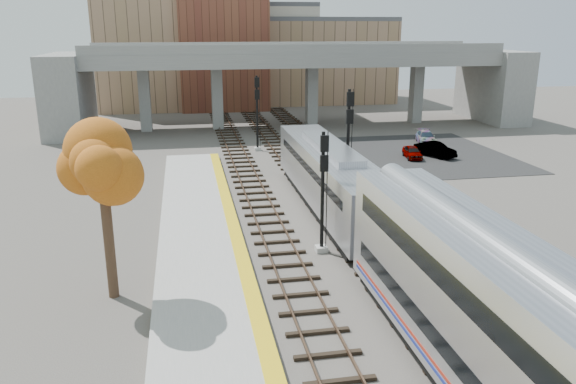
{
  "coord_description": "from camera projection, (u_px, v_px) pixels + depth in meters",
  "views": [
    {
      "loc": [
        -7.81,
        -19.52,
        11.34
      ],
      "look_at": [
        -2.35,
        9.8,
        2.5
      ],
      "focal_mm": 35.0,
      "sensor_mm": 36.0,
      "label": 1
    }
  ],
  "objects": [
    {
      "name": "ground",
      "position": [
        388.0,
        314.0,
        22.99
      ],
      "size": [
        160.0,
        160.0,
        0.0
      ],
      "primitive_type": "plane",
      "color": "#47423D",
      "rests_on": "ground"
    },
    {
      "name": "platform",
      "position": [
        210.0,
        327.0,
        21.67
      ],
      "size": [
        4.5,
        60.0,
        0.35
      ],
      "primitive_type": "cube",
      "color": "#9E9E99",
      "rests_on": "ground"
    },
    {
      "name": "yellow_strip",
      "position": [
        259.0,
        318.0,
        21.95
      ],
      "size": [
        0.7,
        60.0,
        0.01
      ],
      "primitive_type": "cube",
      "color": "yellow",
      "rests_on": "platform"
    },
    {
      "name": "tracks",
      "position": [
        332.0,
        214.0,
        34.92
      ],
      "size": [
        10.7,
        95.0,
        0.25
      ],
      "color": "black",
      "rests_on": "ground"
    },
    {
      "name": "overpass",
      "position": [
        294.0,
        76.0,
        64.62
      ],
      "size": [
        54.0,
        12.0,
        9.5
      ],
      "color": "slate",
      "rests_on": "ground"
    },
    {
      "name": "buildings_far",
      "position": [
        242.0,
        50.0,
        83.72
      ],
      "size": [
        43.0,
        21.0,
        20.6
      ],
      "color": "#987458",
      "rests_on": "ground"
    },
    {
      "name": "parking_lot",
      "position": [
        426.0,
        154.0,
        51.84
      ],
      "size": [
        14.0,
        18.0,
        0.04
      ],
      "primitive_type": "cube",
      "color": "black",
      "rests_on": "ground"
    },
    {
      "name": "locomotive",
      "position": [
        330.0,
        177.0,
        35.17
      ],
      "size": [
        3.02,
        19.05,
        4.1
      ],
      "color": "#A8AAB2",
      "rests_on": "ground"
    },
    {
      "name": "signal_mast_near",
      "position": [
        323.0,
        197.0,
        28.45
      ],
      "size": [
        0.6,
        0.64,
        6.35
      ],
      "color": "#9E9E99",
      "rests_on": "ground"
    },
    {
      "name": "signal_mast_mid",
      "position": [
        348.0,
        144.0,
        37.87
      ],
      "size": [
        0.6,
        0.64,
        7.36
      ],
      "color": "#9E9E99",
      "rests_on": "ground"
    },
    {
      "name": "signal_mast_far",
      "position": [
        257.0,
        114.0,
        52.17
      ],
      "size": [
        0.6,
        0.64,
        7.0
      ],
      "color": "#9E9E99",
      "rests_on": "ground"
    },
    {
      "name": "tree",
      "position": [
        101.0,
        160.0,
        22.78
      ],
      "size": [
        3.6,
        3.6,
        8.27
      ],
      "color": "#382619",
      "rests_on": "ground"
    },
    {
      "name": "car_a",
      "position": [
        412.0,
        152.0,
        49.8
      ],
      "size": [
        1.73,
        3.34,
        1.09
      ],
      "primitive_type": "imported",
      "rotation": [
        0.0,
        0.0,
        -0.14
      ],
      "color": "#99999E",
      "rests_on": "parking_lot"
    },
    {
      "name": "car_b",
      "position": [
        435.0,
        150.0,
        50.34
      ],
      "size": [
        2.99,
        4.14,
        1.3
      ],
      "primitive_type": "imported",
      "rotation": [
        0.0,
        0.0,
        0.46
      ],
      "color": "#99999E",
      "rests_on": "parking_lot"
    },
    {
      "name": "car_c",
      "position": [
        426.0,
        137.0,
        56.24
      ],
      "size": [
        2.57,
        4.35,
        1.18
      ],
      "primitive_type": "imported",
      "rotation": [
        0.0,
        0.0,
        -0.24
      ],
      "color": "#99999E",
      "rests_on": "parking_lot"
    }
  ]
}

